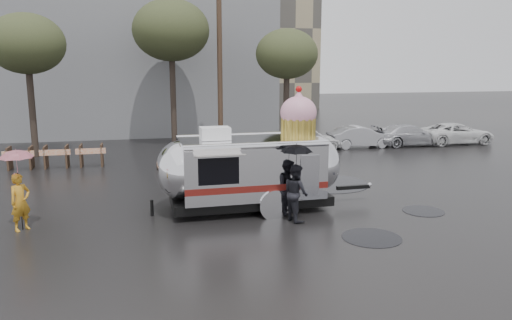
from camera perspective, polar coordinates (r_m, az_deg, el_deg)
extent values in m
plane|color=black|center=(14.22, -5.20, -7.89)|extent=(120.00, 120.00, 0.00)
cylinder|color=black|center=(13.86, 13.08, -8.63)|extent=(1.60, 1.60, 0.01)
cylinder|color=black|center=(19.61, 8.20, -2.65)|extent=(3.19, 3.19, 0.01)
cylinder|color=black|center=(16.69, 18.57, -5.55)|extent=(1.30, 1.30, 0.01)
cube|color=slate|center=(37.46, -16.82, 13.44)|extent=(22.00, 12.00, 13.00)
cylinder|color=#473323|center=(27.68, -4.16, 10.76)|extent=(0.28, 0.28, 9.00)
cylinder|color=#382D26|center=(26.92, -24.31, 6.47)|extent=(0.32, 0.32, 5.85)
ellipsoid|color=#30391E|center=(26.88, -24.75, 11.99)|extent=(3.64, 3.64, 2.86)
cylinder|color=#382D26|center=(28.43, -9.48, 8.38)|extent=(0.32, 0.32, 6.75)
ellipsoid|color=#30391E|center=(28.46, -9.68, 14.42)|extent=(4.20, 4.20, 3.30)
cylinder|color=#382D26|center=(27.53, 3.49, 7.02)|extent=(0.32, 0.32, 5.40)
ellipsoid|color=#30391E|center=(27.47, 3.55, 12.02)|extent=(3.36, 3.36, 2.64)
cube|color=#473323|center=(24.39, -26.35, 0.17)|extent=(0.08, 0.80, 1.00)
cube|color=#473323|center=(24.19, -24.28, 0.27)|extent=(0.08, 0.80, 1.00)
cube|color=#E5590C|center=(23.88, -25.56, 0.64)|extent=(1.30, 0.04, 0.25)
cube|color=#473323|center=(24.08, -22.88, 0.33)|extent=(0.08, 0.80, 1.00)
cube|color=#473323|center=(23.94, -20.76, 0.42)|extent=(0.08, 0.80, 1.00)
cube|color=#E5590C|center=(23.59, -22.00, 0.81)|extent=(1.30, 0.04, 0.25)
cube|color=#473323|center=(23.86, -19.34, 0.48)|extent=(0.08, 0.80, 1.00)
cube|color=#473323|center=(23.77, -17.18, 0.58)|extent=(0.08, 0.80, 1.00)
cube|color=#E5590C|center=(23.40, -18.38, 0.97)|extent=(1.30, 0.04, 0.25)
imported|color=silver|center=(27.10, 6.07, 2.66)|extent=(4.00, 1.80, 1.40)
imported|color=#B2B2B7|center=(28.21, 11.85, 2.82)|extent=(4.00, 1.80, 1.40)
imported|color=#B2B2B7|center=(29.58, 17.14, 2.97)|extent=(4.20, 1.80, 1.44)
imported|color=silver|center=(31.18, 21.94, 3.11)|extent=(4.40, 1.90, 1.50)
cube|color=silver|center=(15.74, -0.71, -0.74)|extent=(4.42, 2.37, 1.79)
ellipsoid|color=silver|center=(16.38, 6.75, -0.36)|extent=(1.53, 2.31, 1.79)
ellipsoid|color=silver|center=(15.40, -8.65, -1.13)|extent=(1.53, 2.31, 1.79)
cube|color=black|center=(15.99, -0.70, -4.40)|extent=(5.01, 2.08, 0.30)
cylinder|color=black|center=(15.16, 2.03, -5.28)|extent=(0.70, 0.23, 0.70)
cylinder|color=black|center=(17.06, 0.13, -3.41)|extent=(0.70, 0.23, 0.70)
cylinder|color=silver|center=(15.01, 2.18, -5.24)|extent=(0.96, 0.12, 0.95)
cube|color=black|center=(17.11, 11.06, -3.07)|extent=(1.19, 0.14, 0.12)
sphere|color=silver|center=(17.35, 12.85, -2.78)|extent=(0.16, 0.16, 0.16)
cylinder|color=black|center=(15.62, -11.81, -5.39)|extent=(0.10, 0.10, 0.50)
cube|color=#5C1410|center=(14.77, 0.32, -3.31)|extent=(4.37, 0.12, 0.20)
cube|color=#5C1410|center=(16.92, -1.60, -1.46)|extent=(4.37, 0.12, 0.20)
cube|color=black|center=(14.37, -4.28, -1.30)|extent=(1.19, 0.05, 0.79)
cube|color=#A19B95|center=(14.05, -4.14, 0.48)|extent=(1.40, 0.52, 0.14)
cube|color=silver|center=(15.15, 6.17, -1.85)|extent=(0.60, 0.04, 1.29)
cube|color=white|center=(15.35, -4.70, 3.06)|extent=(0.91, 0.66, 0.38)
cylinder|color=gold|center=(15.98, 4.85, 3.73)|extent=(1.05, 1.05, 0.60)
ellipsoid|color=pink|center=(15.93, 4.87, 5.43)|extent=(1.17, 1.17, 1.03)
cone|color=pink|center=(15.89, 4.90, 7.29)|extent=(0.51, 0.51, 0.40)
sphere|color=red|center=(15.88, 4.92, 8.08)|extent=(0.20, 0.20, 0.20)
imported|color=#C4851F|center=(15.34, -25.33, -4.37)|extent=(0.69, 0.68, 1.62)
imported|color=pink|center=(15.10, -25.68, -0.26)|extent=(1.11, 1.11, 0.76)
cylinder|color=black|center=(15.33, -25.34, -4.31)|extent=(0.02, 0.02, 1.65)
imported|color=black|center=(14.75, 4.58, -3.73)|extent=(0.62, 0.90, 1.71)
imported|color=black|center=(14.51, 4.64, 0.41)|extent=(1.14, 1.14, 0.77)
cylinder|color=black|center=(14.75, 4.58, -3.84)|extent=(0.02, 0.02, 1.65)
cylinder|color=black|center=(15.64, 3.11, -3.36)|extent=(0.13, 0.32, 1.46)
cylinder|color=black|center=(15.61, 1.48, -3.38)|extent=(0.23, 0.26, 1.46)
cylinder|color=black|center=(15.26, 2.40, -3.72)|extent=(0.33, 0.09, 1.46)
cube|color=black|center=(15.34, 2.35, -0.81)|extent=(0.15, 0.14, 0.10)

